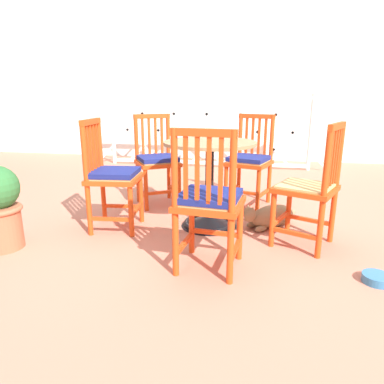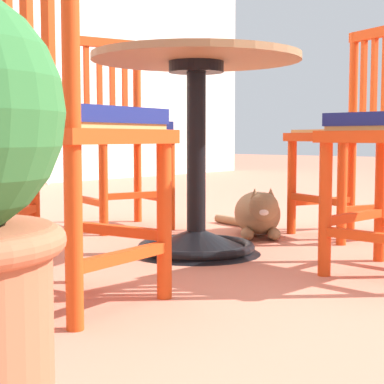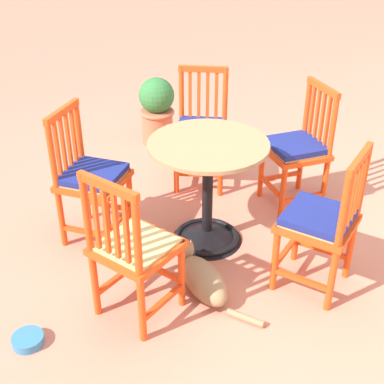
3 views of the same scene
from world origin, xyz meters
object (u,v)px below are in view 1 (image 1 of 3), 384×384
object	(u,v)px
orange_chair_by_planter	(209,202)
orange_chair_near_fence	(250,161)
orange_chair_at_corner	(310,189)
orange_chair_facing_out	(112,177)
orange_chair_tucked_in	(157,161)
cafe_table	(209,194)
pet_water_bowl	(377,279)
tabby_cat	(269,217)

from	to	relation	value
orange_chair_by_planter	orange_chair_near_fence	bearing A→B (deg)	81.81
orange_chair_by_planter	orange_chair_at_corner	size ratio (longest dim) A/B	1.00
orange_chair_facing_out	orange_chair_by_planter	size ratio (longest dim) A/B	1.00
orange_chair_tucked_in	orange_chair_by_planter	distance (m)	1.49
orange_chair_at_corner	orange_chair_near_fence	xyz separation A→B (m)	(-0.45, 0.98, 0.01)
cafe_table	orange_chair_facing_out	bearing A→B (deg)	-165.78
cafe_table	orange_chair_near_fence	bearing A→B (deg)	66.40
orange_chair_facing_out	orange_chair_near_fence	world-z (taller)	same
cafe_table	orange_chair_near_fence	distance (m)	0.80
pet_water_bowl	orange_chair_facing_out	bearing A→B (deg)	163.75
orange_chair_near_fence	tabby_cat	bearing A→B (deg)	-73.53
pet_water_bowl	orange_chair_near_fence	bearing A→B (deg)	118.92
orange_chair_at_corner	orange_chair_by_planter	bearing A→B (deg)	-143.20
cafe_table	orange_chair_tucked_in	bearing A→B (deg)	138.38
tabby_cat	orange_chair_near_fence	bearing A→B (deg)	106.47
orange_chair_facing_out	pet_water_bowl	distance (m)	2.03
orange_chair_facing_out	orange_chair_by_planter	bearing A→B (deg)	-32.52
cafe_table	orange_chair_tucked_in	world-z (taller)	orange_chair_tucked_in
orange_chair_by_planter	tabby_cat	world-z (taller)	orange_chair_by_planter
pet_water_bowl	orange_chair_tucked_in	bearing A→B (deg)	143.26
orange_chair_tucked_in	tabby_cat	distance (m)	1.27
cafe_table	pet_water_bowl	world-z (taller)	cafe_table
cafe_table	tabby_cat	bearing A→B (deg)	6.82
orange_chair_facing_out	tabby_cat	bearing A→B (deg)	11.34
orange_chair_facing_out	tabby_cat	distance (m)	1.36
orange_chair_near_fence	pet_water_bowl	world-z (taller)	orange_chair_near_fence
orange_chair_facing_out	orange_chair_at_corner	size ratio (longest dim) A/B	1.00
cafe_table	orange_chair_by_planter	world-z (taller)	orange_chair_by_planter
orange_chair_at_corner	orange_chair_near_fence	bearing A→B (deg)	115.00
orange_chair_facing_out	cafe_table	bearing A→B (deg)	14.22
cafe_table	orange_chair_by_planter	size ratio (longest dim) A/B	0.83
orange_chair_near_fence	pet_water_bowl	size ratio (longest dim) A/B	5.36
orange_chair_facing_out	orange_chair_by_planter	xyz separation A→B (m)	(0.88, -0.56, 0.00)
orange_chair_at_corner	tabby_cat	xyz separation A→B (m)	(-0.26, 0.32, -0.34)
orange_chair_near_fence	pet_water_bowl	distance (m)	1.73
cafe_table	orange_chair_facing_out	size ratio (longest dim) A/B	0.83
orange_chair_at_corner	orange_chair_tucked_in	bearing A→B (deg)	149.79
orange_chair_by_planter	pet_water_bowl	size ratio (longest dim) A/B	5.36
orange_chair_by_planter	orange_chair_near_fence	xyz separation A→B (m)	(0.21, 1.47, 0.00)
orange_chair_facing_out	orange_chair_by_planter	world-z (taller)	same
orange_chair_near_fence	orange_chair_at_corner	bearing A→B (deg)	-65.00
orange_chair_facing_out	tabby_cat	xyz separation A→B (m)	(1.29, 0.26, -0.35)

